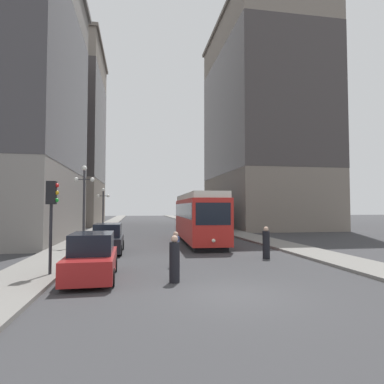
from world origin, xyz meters
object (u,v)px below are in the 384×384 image
pedestrian_crossing_near (175,260)px  pedestrian_on_sidewalk (266,244)px  parked_car_left_mid (108,239)px  traffic_light_near_left (52,202)px  lamp_post_left_far (103,202)px  transit_bus (206,214)px  streetcar (198,217)px  lamp_post_left_near (84,193)px  parked_car_left_near (92,258)px  pedestrian_crossing_far (176,250)px

pedestrian_crossing_near → pedestrian_on_sidewalk: (5.70, 4.87, -0.00)m
parked_car_left_mid → traffic_light_near_left: bearing=-103.1°
traffic_light_near_left → lamp_post_left_far: bearing=90.5°
transit_bus → traffic_light_near_left: size_ratio=2.94×
pedestrian_crossing_near → transit_bus: bearing=-10.6°
streetcar → pedestrian_crossing_near: 13.92m
traffic_light_near_left → lamp_post_left_near: size_ratio=0.67×
pedestrian_on_sidewalk → lamp_post_left_far: bearing=85.2°
parked_car_left_mid → lamp_post_left_near: size_ratio=0.80×
traffic_light_near_left → lamp_post_left_near: bearing=91.3°
pedestrian_on_sidewalk → traffic_light_near_left: traffic_light_near_left is taller
streetcar → lamp_post_left_far: 14.95m
pedestrian_on_sidewalk → parked_car_left_mid: bearing=124.0°
pedestrian_crossing_near → traffic_light_near_left: size_ratio=0.47×
parked_car_left_mid → lamp_post_left_far: lamp_post_left_far is taller
transit_bus → parked_car_left_near: size_ratio=2.46×
streetcar → pedestrian_crossing_near: size_ratio=6.99×
lamp_post_left_near → traffic_light_near_left: bearing=-88.7°
streetcar → parked_car_left_mid: bearing=-143.1°
pedestrian_crossing_near → parked_car_left_mid: bearing=23.9°
streetcar → pedestrian_on_sidewalk: (2.20, -8.55, -1.27)m
traffic_light_near_left → pedestrian_crossing_far: bearing=18.1°
parked_car_left_mid → lamp_post_left_near: lamp_post_left_near is taller
streetcar → parked_car_left_mid: streetcar is taller
streetcar → pedestrian_on_sidewalk: streetcar is taller
parked_car_left_mid → lamp_post_left_near: bearing=123.9°
pedestrian_crossing_near → lamp_post_left_far: size_ratio=0.37×
lamp_post_left_far → pedestrian_crossing_near: bearing=-78.8°
traffic_light_near_left → lamp_post_left_far: size_ratio=0.78×
parked_car_left_near → parked_car_left_mid: bearing=88.6°
streetcar → traffic_light_near_left: 14.45m
streetcar → parked_car_left_near: (-6.69, -12.27, -1.26)m
parked_car_left_near → lamp_post_left_near: bearing=98.9°
traffic_light_near_left → lamp_post_left_near: 9.99m
lamp_post_left_near → transit_bus: bearing=53.2°
pedestrian_on_sidewalk → lamp_post_left_far: (-10.78, 20.72, 2.56)m
pedestrian_crossing_near → pedestrian_on_sidewalk: 7.50m
lamp_post_left_near → parked_car_left_near: bearing=-79.7°
parked_car_left_near → lamp_post_left_near: (-1.90, 10.48, 3.01)m
pedestrian_on_sidewalk → lamp_post_left_far: 23.50m
streetcar → pedestrian_crossing_far: size_ratio=7.46×
parked_car_left_near → lamp_post_left_far: (-1.90, 24.44, 2.54)m
transit_bus → parked_car_left_mid: 22.19m
pedestrian_crossing_near → lamp_post_left_near: lamp_post_left_near is taller
transit_bus → pedestrian_crossing_far: bearing=-104.2°
parked_car_left_near → pedestrian_crossing_far: (3.64, 2.27, -0.07)m
parked_car_left_mid → pedestrian_on_sidewalk: bearing=-23.5°
pedestrian_on_sidewalk → traffic_light_near_left: 11.26m
streetcar → parked_car_left_near: 14.03m
parked_car_left_near → pedestrian_crossing_far: size_ratio=2.70×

